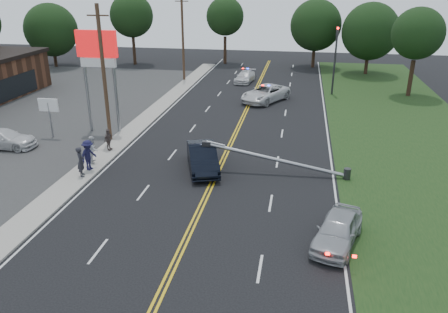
% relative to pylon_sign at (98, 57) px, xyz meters
% --- Properties ---
extents(ground, '(120.00, 120.00, 0.00)m').
position_rel_pylon_sign_xyz_m(ground, '(10.50, -14.00, -6.00)').
color(ground, black).
rests_on(ground, ground).
extents(sidewalk, '(1.80, 70.00, 0.12)m').
position_rel_pylon_sign_xyz_m(sidewalk, '(2.10, -4.00, -5.94)').
color(sidewalk, gray).
rests_on(sidewalk, ground).
extents(grass_verge, '(12.00, 80.00, 0.01)m').
position_rel_pylon_sign_xyz_m(grass_verge, '(24.00, -4.00, -5.99)').
color(grass_verge, black).
rests_on(grass_verge, ground).
extents(centerline_yellow, '(0.36, 80.00, 0.00)m').
position_rel_pylon_sign_xyz_m(centerline_yellow, '(10.50, -4.00, -5.99)').
color(centerline_yellow, gold).
rests_on(centerline_yellow, ground).
extents(pylon_sign, '(3.20, 0.35, 8.00)m').
position_rel_pylon_sign_xyz_m(pylon_sign, '(0.00, 0.00, 0.00)').
color(pylon_sign, gray).
rests_on(pylon_sign, ground).
extents(small_sign, '(1.60, 0.14, 3.10)m').
position_rel_pylon_sign_xyz_m(small_sign, '(-3.50, -2.00, -3.66)').
color(small_sign, gray).
rests_on(small_sign, ground).
extents(traffic_signal, '(0.28, 0.41, 7.05)m').
position_rel_pylon_sign_xyz_m(traffic_signal, '(18.80, 16.00, -1.79)').
color(traffic_signal, '#2D2D30').
rests_on(traffic_signal, ground).
extents(fallen_streetlight, '(9.36, 0.44, 1.91)m').
position_rel_pylon_sign_xyz_m(fallen_streetlight, '(14.69, -6.00, -5.08)').
color(fallen_streetlight, '#2D2D30').
rests_on(fallen_streetlight, ground).
extents(utility_pole_mid, '(1.60, 0.28, 10.00)m').
position_rel_pylon_sign_xyz_m(utility_pole_mid, '(1.30, -2.00, -0.91)').
color(utility_pole_mid, '#382619').
rests_on(utility_pole_mid, ground).
extents(utility_pole_far, '(1.60, 0.28, 10.00)m').
position_rel_pylon_sign_xyz_m(utility_pole_far, '(1.30, 20.00, -0.91)').
color(utility_pole_far, '#382619').
rests_on(utility_pole_far, ground).
extents(tree_4, '(7.17, 7.17, 8.63)m').
position_rel_pylon_sign_xyz_m(tree_4, '(-19.08, 25.81, -0.96)').
color(tree_4, black).
rests_on(tree_4, ground).
extents(tree_5, '(6.04, 6.04, 9.85)m').
position_rel_pylon_sign_xyz_m(tree_5, '(-8.64, 29.48, 0.82)').
color(tree_5, black).
rests_on(tree_5, ground).
extents(tree_6, '(5.34, 5.34, 9.33)m').
position_rel_pylon_sign_xyz_m(tree_6, '(4.22, 32.44, 0.64)').
color(tree_6, black).
rests_on(tree_6, ground).
extents(tree_7, '(6.92, 6.92, 9.17)m').
position_rel_pylon_sign_xyz_m(tree_7, '(16.95, 31.75, -0.29)').
color(tree_7, black).
rests_on(tree_7, ground).
extents(tree_8, '(7.17, 7.17, 8.99)m').
position_rel_pylon_sign_xyz_m(tree_8, '(23.72, 28.12, -0.60)').
color(tree_8, black).
rests_on(tree_8, ground).
extents(tree_9, '(5.20, 5.20, 9.05)m').
position_rel_pylon_sign_xyz_m(tree_9, '(26.79, 16.79, 0.43)').
color(tree_9, black).
rests_on(tree_9, ground).
extents(crashed_sedan, '(3.24, 5.29, 1.65)m').
position_rel_pylon_sign_xyz_m(crashed_sedan, '(9.47, -6.09, -5.17)').
color(crashed_sedan, black).
rests_on(crashed_sedan, ground).
extents(waiting_sedan, '(2.92, 4.64, 1.47)m').
position_rel_pylon_sign_xyz_m(waiting_sedan, '(17.54, -13.44, -5.26)').
color(waiting_sedan, '#A7AAAF').
rests_on(waiting_sedan, ground).
extents(parked_car, '(4.83, 2.17, 1.37)m').
position_rel_pylon_sign_xyz_m(parked_car, '(-5.75, -4.74, -5.31)').
color(parked_car, silver).
rests_on(parked_car, ground).
extents(emergency_a, '(5.25, 6.52, 1.65)m').
position_rel_pylon_sign_xyz_m(emergency_a, '(11.97, 11.81, -5.17)').
color(emergency_a, silver).
rests_on(emergency_a, ground).
extents(emergency_b, '(2.41, 4.71, 1.31)m').
position_rel_pylon_sign_xyz_m(emergency_b, '(8.79, 20.33, -5.34)').
color(emergency_b, silver).
rests_on(emergency_b, ground).
extents(bystander_a, '(0.66, 0.80, 1.90)m').
position_rel_pylon_sign_xyz_m(bystander_a, '(2.35, -8.64, -4.93)').
color(bystander_a, '#232229').
rests_on(bystander_a, sidewalk).
extents(bystander_b, '(0.91, 1.04, 1.81)m').
position_rel_pylon_sign_xyz_m(bystander_b, '(2.06, -6.40, -4.97)').
color(bystander_b, silver).
rests_on(bystander_b, sidewalk).
extents(bystander_c, '(1.01, 1.42, 1.99)m').
position_rel_pylon_sign_xyz_m(bystander_c, '(2.37, -7.64, -4.88)').
color(bystander_c, '#171638').
rests_on(bystander_c, sidewalk).
extents(bystander_d, '(0.53, 0.97, 1.57)m').
position_rel_pylon_sign_xyz_m(bystander_d, '(2.15, -4.15, -5.09)').
color(bystander_d, '#4F433F').
rests_on(bystander_d, sidewalk).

